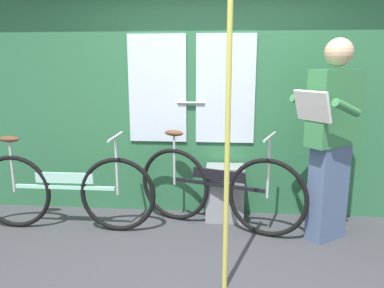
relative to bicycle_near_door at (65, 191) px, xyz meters
The scene contains 7 objects.
ground_plane 1.64m from the bicycle_near_door, 29.66° to the right, with size 6.47×4.35×0.04m, color #38383D.
train_door_wall 1.71m from the bicycle_near_door, 23.10° to the left, with size 5.47×0.28×2.34m.
bicycle_near_door is the anchor object (origin of this frame).
bicycle_leaning_behind 1.48m from the bicycle_near_door, ahead, with size 1.63×0.67×0.96m.
passenger_reading_newspaper 2.53m from the bicycle_near_door, ahead, with size 0.65×0.61×1.80m.
trash_bin_by_wall 1.59m from the bicycle_near_door, 13.59° to the left, with size 0.38×0.28×0.57m, color gray.
handrail_pole 1.92m from the bicycle_near_door, 29.33° to the right, with size 0.04×0.04×2.30m, color #C6C14C.
Camera 1 is at (0.14, -2.53, 1.59)m, focal length 35.08 mm.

